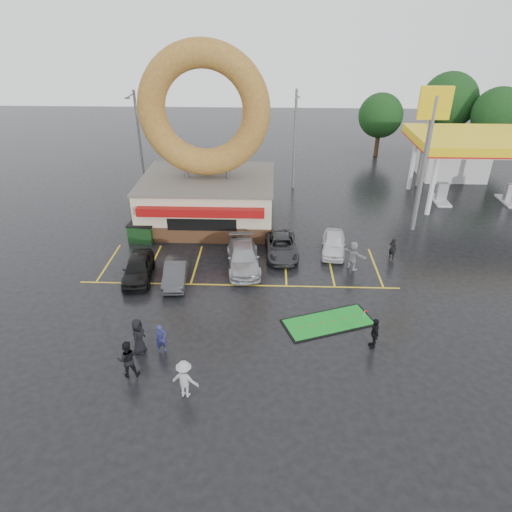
{
  "coord_description": "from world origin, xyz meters",
  "views": [
    {
      "loc": [
        1.97,
        -20.59,
        15.32
      ],
      "look_at": [
        1.11,
        3.22,
        2.2
      ],
      "focal_mm": 32.0,
      "sensor_mm": 36.0,
      "label": 1
    }
  ],
  "objects_px": {
    "gas_station": "(471,151)",
    "streetlight_left": "(139,139)",
    "car_grey": "(281,246)",
    "car_white": "(334,244)",
    "person_blue": "(161,339)",
    "streetlight_right": "(425,136)",
    "car_black": "(138,268)",
    "shell_sign": "(429,134)",
    "person_cameraman": "(374,333)",
    "streetlight_mid": "(295,138)",
    "dumpster": "(142,233)",
    "car_dgrey": "(176,273)",
    "donut_shop": "(207,168)",
    "putting_green": "(328,322)",
    "car_silver": "(243,257)"
  },
  "relations": [
    {
      "from": "streetlight_left",
      "to": "person_cameraman",
      "type": "xyz_separation_m",
      "value": [
        17.28,
        -22.07,
        -3.93
      ]
    },
    {
      "from": "car_black",
      "to": "dumpster",
      "type": "relative_size",
      "value": 2.37
    },
    {
      "from": "car_dgrey",
      "to": "donut_shop",
      "type": "bearing_deg",
      "value": 79.54
    },
    {
      "from": "shell_sign",
      "to": "car_black",
      "type": "xyz_separation_m",
      "value": [
        -19.39,
        -7.96,
        -6.65
      ]
    },
    {
      "from": "person_blue",
      "to": "putting_green",
      "type": "bearing_deg",
      "value": -10.5
    },
    {
      "from": "donut_shop",
      "to": "person_blue",
      "type": "bearing_deg",
      "value": -91.43
    },
    {
      "from": "shell_sign",
      "to": "dumpster",
      "type": "bearing_deg",
      "value": -172.42
    },
    {
      "from": "car_white",
      "to": "person_blue",
      "type": "relative_size",
      "value": 2.54
    },
    {
      "from": "car_grey",
      "to": "car_white",
      "type": "xyz_separation_m",
      "value": [
        3.67,
        0.47,
        0.03
      ]
    },
    {
      "from": "car_grey",
      "to": "car_white",
      "type": "relative_size",
      "value": 1.17
    },
    {
      "from": "person_blue",
      "to": "streetlight_right",
      "type": "bearing_deg",
      "value": 24.58
    },
    {
      "from": "shell_sign",
      "to": "person_blue",
      "type": "height_order",
      "value": "shell_sign"
    },
    {
      "from": "donut_shop",
      "to": "streetlight_right",
      "type": "bearing_deg",
      "value": 25.21
    },
    {
      "from": "dumpster",
      "to": "person_cameraman",
      "type": "bearing_deg",
      "value": -30.85
    },
    {
      "from": "car_white",
      "to": "streetlight_right",
      "type": "bearing_deg",
      "value": 62.49
    },
    {
      "from": "shell_sign",
      "to": "car_grey",
      "type": "xyz_separation_m",
      "value": [
        -10.28,
        -4.47,
        -6.73
      ]
    },
    {
      "from": "car_dgrey",
      "to": "putting_green",
      "type": "distance_m",
      "value": 10.01
    },
    {
      "from": "car_silver",
      "to": "person_blue",
      "type": "xyz_separation_m",
      "value": [
        -3.57,
        -8.56,
        0.04
      ]
    },
    {
      "from": "donut_shop",
      "to": "person_cameraman",
      "type": "height_order",
      "value": "donut_shop"
    },
    {
      "from": "streetlight_right",
      "to": "car_black",
      "type": "relative_size",
      "value": 2.11
    },
    {
      "from": "person_blue",
      "to": "person_cameraman",
      "type": "bearing_deg",
      "value": -23.42
    },
    {
      "from": "dumpster",
      "to": "car_black",
      "type": "bearing_deg",
      "value": -71.19
    },
    {
      "from": "streetlight_mid",
      "to": "car_white",
      "type": "distance_m",
      "value": 13.76
    },
    {
      "from": "gas_station",
      "to": "putting_green",
      "type": "distance_m",
      "value": 26.12
    },
    {
      "from": "car_white",
      "to": "person_cameraman",
      "type": "xyz_separation_m",
      "value": [
        0.89,
        -10.15,
        0.18
      ]
    },
    {
      "from": "car_black",
      "to": "car_dgrey",
      "type": "relative_size",
      "value": 1.1
    },
    {
      "from": "gas_station",
      "to": "streetlight_left",
      "type": "relative_size",
      "value": 1.52
    },
    {
      "from": "car_silver",
      "to": "shell_sign",
      "type": "bearing_deg",
      "value": 19.19
    },
    {
      "from": "car_black",
      "to": "person_blue",
      "type": "relative_size",
      "value": 2.74
    },
    {
      "from": "car_white",
      "to": "person_cameraman",
      "type": "distance_m",
      "value": 10.19
    },
    {
      "from": "car_white",
      "to": "person_blue",
      "type": "xyz_separation_m",
      "value": [
        -9.78,
        -10.89,
        0.1
      ]
    },
    {
      "from": "person_cameraman",
      "to": "dumpster",
      "type": "xyz_separation_m",
      "value": [
        -14.78,
        11.42,
        -0.2
      ]
    },
    {
      "from": "streetlight_left",
      "to": "streetlight_mid",
      "type": "distance_m",
      "value": 14.04
    },
    {
      "from": "car_silver",
      "to": "car_white",
      "type": "xyz_separation_m",
      "value": [
        6.21,
        2.33,
        -0.06
      ]
    },
    {
      "from": "person_blue",
      "to": "person_cameraman",
      "type": "xyz_separation_m",
      "value": [
        10.68,
        0.74,
        0.08
      ]
    },
    {
      "from": "car_black",
      "to": "car_white",
      "type": "xyz_separation_m",
      "value": [
        12.78,
        3.96,
        -0.05
      ]
    },
    {
      "from": "shell_sign",
      "to": "person_cameraman",
      "type": "xyz_separation_m",
      "value": [
        -5.72,
        -14.15,
        -6.52
      ]
    },
    {
      "from": "car_grey",
      "to": "person_blue",
      "type": "xyz_separation_m",
      "value": [
        -6.12,
        -10.42,
        0.13
      ]
    },
    {
      "from": "streetlight_left",
      "to": "car_dgrey",
      "type": "distance_m",
      "value": 17.78
    },
    {
      "from": "car_dgrey",
      "to": "car_silver",
      "type": "relative_size",
      "value": 0.77
    },
    {
      "from": "streetlight_left",
      "to": "dumpster",
      "type": "relative_size",
      "value": 5.0
    },
    {
      "from": "streetlight_left",
      "to": "car_grey",
      "type": "relative_size",
      "value": 1.94
    },
    {
      "from": "gas_station",
      "to": "streetlight_left",
      "type": "height_order",
      "value": "streetlight_left"
    },
    {
      "from": "car_silver",
      "to": "person_blue",
      "type": "bearing_deg",
      "value": -119.76
    },
    {
      "from": "shell_sign",
      "to": "putting_green",
      "type": "bearing_deg",
      "value": -122.39
    },
    {
      "from": "shell_sign",
      "to": "car_white",
      "type": "relative_size",
      "value": 2.68
    },
    {
      "from": "streetlight_mid",
      "to": "car_black",
      "type": "height_order",
      "value": "streetlight_mid"
    },
    {
      "from": "car_grey",
      "to": "car_white",
      "type": "bearing_deg",
      "value": 3.74
    },
    {
      "from": "streetlight_right",
      "to": "person_cameraman",
      "type": "bearing_deg",
      "value": -109.92
    },
    {
      "from": "shell_sign",
      "to": "person_cameraman",
      "type": "relative_size",
      "value": 6.21
    }
  ]
}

